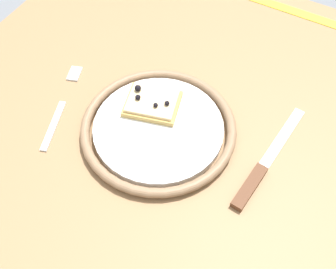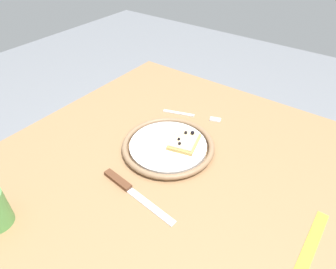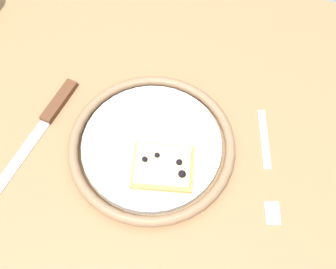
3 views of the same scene
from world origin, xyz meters
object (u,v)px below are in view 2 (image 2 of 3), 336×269
Objects in this scene: dining_table at (166,182)px; pizza_slice_near at (184,141)px; plate at (168,146)px; knife at (126,187)px; measuring_tape at (307,255)px; fork at (192,115)px.

dining_table is 0.14m from pizza_slice_near.
knife is (0.19, 0.00, -0.01)m from plate.
measuring_tape is at bearing 71.32° from pizza_slice_near.
knife is at bearing -77.93° from measuring_tape.
knife is at bearing 1.31° from plate.
plate is (-0.04, -0.02, 0.10)m from dining_table.
plate is 1.13× the size of knife.
knife is 0.43m from measuring_tape.
measuring_tape is at bearing 81.90° from dining_table.
knife is at bearing -8.19° from dining_table.
fork reaches higher than measuring_tape.
knife is (0.14, -0.02, 0.09)m from dining_table.
measuring_tape reaches higher than dining_table.
plate is 0.44m from measuring_tape.
plate is 2.45× the size of pizza_slice_near.
measuring_tape is (0.06, 0.41, 0.09)m from dining_table.
pizza_slice_near is at bearing 132.80° from plate.
measuring_tape is (0.10, 0.43, -0.01)m from plate.
pizza_slice_near reaches higher than plate.
pizza_slice_near reaches higher than measuring_tape.
measuring_tape is (0.29, 0.46, -0.00)m from fork.
fork is (-0.19, -0.03, -0.01)m from plate.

